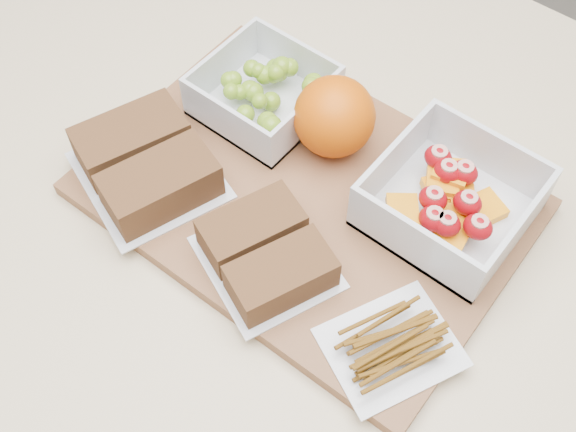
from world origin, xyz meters
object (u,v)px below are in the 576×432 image
object	(u,v)px
orange	(334,117)
sandwich_bag_center	(266,253)
cutting_board	(306,197)
fruit_container	(450,201)
grape_container	(265,92)
pretzel_bag	(392,342)
sandwich_bag_left	(146,163)

from	to	relation	value
orange	sandwich_bag_center	distance (m)	0.16
sandwich_bag_center	cutting_board	bearing A→B (deg)	103.88
orange	fruit_container	bearing A→B (deg)	-0.94
cutting_board	orange	bearing A→B (deg)	103.50
cutting_board	fruit_container	distance (m)	0.14
grape_container	orange	bearing A→B (deg)	2.73
fruit_container	pretzel_bag	size ratio (longest dim) A/B	1.01
cutting_board	grape_container	bearing A→B (deg)	147.74
orange	pretzel_bag	bearing A→B (deg)	-40.51
pretzel_bag	cutting_board	bearing A→B (deg)	152.18
cutting_board	pretzel_bag	distance (m)	0.18
pretzel_bag	sandwich_bag_left	bearing A→B (deg)	179.77
cutting_board	orange	distance (m)	0.09
cutting_board	pretzel_bag	bearing A→B (deg)	-28.93
fruit_container	sandwich_bag_center	world-z (taller)	fruit_container
fruit_container	sandwich_bag_left	bearing A→B (deg)	-150.25
grape_container	fruit_container	xyz separation A→B (m)	(0.23, 0.00, 0.00)
sandwich_bag_center	grape_container	bearing A→B (deg)	130.03
fruit_container	pretzel_bag	xyz separation A→B (m)	(0.04, -0.15, -0.01)
cutting_board	pretzel_bag	size ratio (longest dim) A/B	2.98
grape_container	pretzel_bag	world-z (taller)	grape_container
grape_container	fruit_container	distance (m)	0.23
sandwich_bag_center	sandwich_bag_left	bearing A→B (deg)	178.73
grape_container	orange	xyz separation A→B (m)	(0.09, 0.00, 0.02)
grape_container	orange	distance (m)	0.09
orange	sandwich_bag_left	bearing A→B (deg)	-128.35
sandwich_bag_left	orange	bearing A→B (deg)	51.65
sandwich_bag_left	fruit_container	bearing A→B (deg)	29.75
sandwich_bag_left	grape_container	bearing A→B (deg)	77.60
orange	sandwich_bag_center	size ratio (longest dim) A/B	0.54
cutting_board	sandwich_bag_center	world-z (taller)	sandwich_bag_center
grape_container	sandwich_bag_center	size ratio (longest dim) A/B	0.80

